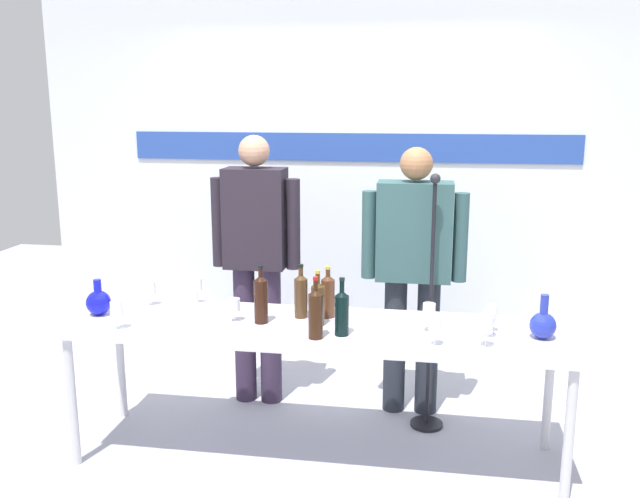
# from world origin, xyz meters

# --- Properties ---
(ground_plane) EXTENTS (10.00, 10.00, 0.00)m
(ground_plane) POSITION_xyz_m (0.00, 0.00, 0.00)
(ground_plane) COLOR #A7A7B2
(back_wall) EXTENTS (4.60, 0.11, 3.00)m
(back_wall) POSITION_xyz_m (0.00, 1.50, 1.50)
(back_wall) COLOR silver
(back_wall) RESTS_ON ground
(display_table) EXTENTS (2.69, 0.69, 0.77)m
(display_table) POSITION_xyz_m (0.00, 0.00, 0.72)
(display_table) COLOR silver
(display_table) RESTS_ON ground
(decanter_blue_left) EXTENTS (0.14, 0.14, 0.21)m
(decanter_blue_left) POSITION_xyz_m (-1.24, -0.02, 0.85)
(decanter_blue_left) COLOR #1115BA
(decanter_blue_left) RESTS_ON display_table
(decanter_blue_right) EXTENTS (0.14, 0.14, 0.23)m
(decanter_blue_right) POSITION_xyz_m (1.18, -0.02, 0.85)
(decanter_blue_right) COLOR #2230A1
(decanter_blue_right) RESTS_ON display_table
(presenter_left) EXTENTS (0.58, 0.22, 1.75)m
(presenter_left) POSITION_xyz_m (-0.50, 0.67, 1.00)
(presenter_left) COLOR #33263D
(presenter_left) RESTS_ON ground
(presenter_right) EXTENTS (0.65, 0.22, 1.69)m
(presenter_right) POSITION_xyz_m (0.50, 0.67, 0.98)
(presenter_right) COLOR #232931
(presenter_right) RESTS_ON ground
(wine_bottle_0) EXTENTS (0.08, 0.08, 0.29)m
(wine_bottle_0) POSITION_xyz_m (0.04, 0.15, 0.90)
(wine_bottle_0) COLOR #4E2B18
(wine_bottle_0) RESTS_ON display_table
(wine_bottle_1) EXTENTS (0.07, 0.07, 0.30)m
(wine_bottle_1) POSITION_xyz_m (0.01, -0.00, 0.90)
(wine_bottle_1) COLOR #422C10
(wine_bottle_1) RESTS_ON display_table
(wine_bottle_2) EXTENTS (0.07, 0.07, 0.31)m
(wine_bottle_2) POSITION_xyz_m (0.16, -0.14, 0.90)
(wine_bottle_2) COLOR black
(wine_bottle_2) RESTS_ON display_table
(wine_bottle_3) EXTENTS (0.07, 0.07, 0.30)m
(wine_bottle_3) POSITION_xyz_m (-0.10, 0.12, 0.91)
(wine_bottle_3) COLOR #452E19
(wine_bottle_3) RESTS_ON display_table
(wine_bottle_4) EXTENTS (0.07, 0.07, 0.32)m
(wine_bottle_4) POSITION_xyz_m (0.04, -0.20, 0.91)
(wine_bottle_4) COLOR black
(wine_bottle_4) RESTS_ON display_table
(wine_bottle_5) EXTENTS (0.08, 0.08, 0.32)m
(wine_bottle_5) POSITION_xyz_m (-0.30, -0.01, 0.91)
(wine_bottle_5) COLOR black
(wine_bottle_5) RESTS_ON display_table
(wine_glass_left_0) EXTENTS (0.07, 0.07, 0.15)m
(wine_glass_left_0) POSITION_xyz_m (-1.02, 0.20, 0.88)
(wine_glass_left_0) COLOR white
(wine_glass_left_0) RESTS_ON display_table
(wine_glass_left_1) EXTENTS (0.07, 0.07, 0.15)m
(wine_glass_left_1) POSITION_xyz_m (-1.02, -0.24, 0.88)
(wine_glass_left_1) COLOR white
(wine_glass_left_1) RESTS_ON display_table
(wine_glass_left_2) EXTENTS (0.06, 0.06, 0.15)m
(wine_glass_left_2) POSITION_xyz_m (-0.77, 0.29, 0.88)
(wine_glass_left_2) COLOR white
(wine_glass_left_2) RESTS_ON display_table
(wine_glass_left_3) EXTENTS (0.07, 0.07, 0.13)m
(wine_glass_left_3) POSITION_xyz_m (-0.45, -0.01, 0.86)
(wine_glass_left_3) COLOR white
(wine_glass_left_3) RESTS_ON display_table
(wine_glass_right_0) EXTENTS (0.07, 0.07, 0.16)m
(wine_glass_right_0) POSITION_xyz_m (0.88, -0.20, 0.89)
(wine_glass_right_0) COLOR white
(wine_glass_right_0) RESTS_ON display_table
(wine_glass_right_1) EXTENTS (0.06, 0.06, 0.15)m
(wine_glass_right_1) POSITION_xyz_m (0.64, -0.22, 0.88)
(wine_glass_right_1) COLOR white
(wine_glass_right_1) RESTS_ON display_table
(wine_glass_right_2) EXTENTS (0.07, 0.07, 0.15)m
(wine_glass_right_2) POSITION_xyz_m (0.60, -0.01, 0.88)
(wine_glass_right_2) COLOR white
(wine_glass_right_2) RESTS_ON display_table
(wine_glass_right_3) EXTENTS (0.06, 0.06, 0.15)m
(wine_glass_right_3) POSITION_xyz_m (0.93, 0.04, 0.88)
(wine_glass_right_3) COLOR white
(wine_glass_right_3) RESTS_ON display_table
(wine_glass_right_4) EXTENTS (0.07, 0.07, 0.14)m
(wine_glass_right_4) POSITION_xyz_m (0.90, -0.05, 0.87)
(wine_glass_right_4) COLOR white
(wine_glass_right_4) RESTS_ON display_table
(microphone_stand) EXTENTS (0.20, 0.20, 1.55)m
(microphone_stand) POSITION_xyz_m (0.61, 0.47, 0.52)
(microphone_stand) COLOR black
(microphone_stand) RESTS_ON ground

